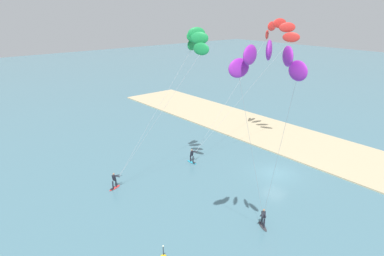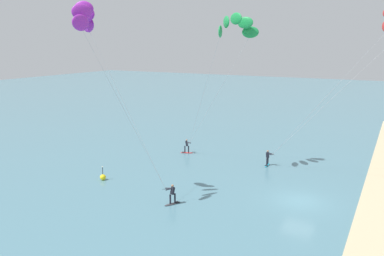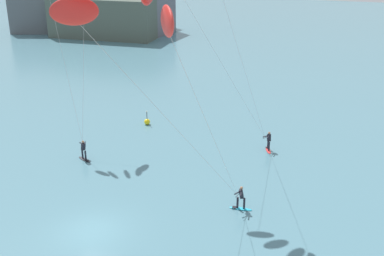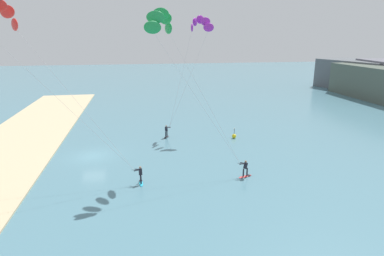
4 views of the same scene
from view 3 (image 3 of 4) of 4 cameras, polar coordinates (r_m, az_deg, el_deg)
name	(u,v)px [view 3 (image 3 of 4)]	position (r m, az deg, el deg)	size (l,w,h in m)	color
ground_plane	(93,231)	(30.84, -11.59, -11.78)	(240.00, 240.00, 0.00)	slate
kitesurfer_nearshore	(125,10)	(18.80, -7.84, 13.53)	(6.48, 12.62, 16.00)	#23ADD1
marker_buoy	(147,122)	(46.32, -5.29, 0.76)	(0.56, 0.56, 1.38)	yellow
distant_headland	(96,14)	(94.63, -11.19, 13.02)	(30.57, 19.78, 7.53)	slate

